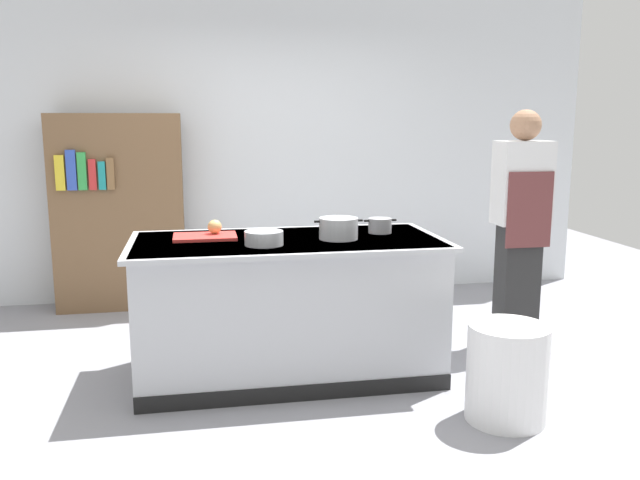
{
  "coord_description": "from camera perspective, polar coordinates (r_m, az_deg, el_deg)",
  "views": [
    {
      "loc": [
        -0.56,
        -4.09,
        1.66
      ],
      "look_at": [
        0.25,
        0.2,
        0.85
      ],
      "focal_mm": 37.05,
      "sensor_mm": 36.0,
      "label": 1
    }
  ],
  "objects": [
    {
      "name": "sauce_pan",
      "position": [
        4.44,
        5.2,
        1.26
      ],
      "size": [
        0.22,
        0.16,
        0.1
      ],
      "color": "#99999E",
      "rests_on": "counter_island"
    },
    {
      "name": "stock_pot",
      "position": [
        4.2,
        1.61,
        1.01
      ],
      "size": [
        0.31,
        0.25,
        0.14
      ],
      "color": "#B7BABF",
      "rests_on": "counter_island"
    },
    {
      "name": "back_wall",
      "position": [
        6.22,
        -5.57,
        8.97
      ],
      "size": [
        6.4,
        0.12,
        3.0
      ],
      "primitive_type": "cube",
      "color": "silver",
      "rests_on": "ground_plane"
    },
    {
      "name": "ground_plane",
      "position": [
        4.45,
        -2.74,
        -11.4
      ],
      "size": [
        10.0,
        10.0,
        0.0
      ],
      "primitive_type": "plane",
      "color": "gray"
    },
    {
      "name": "counter_island",
      "position": [
        4.3,
        -2.79,
        -5.64
      ],
      "size": [
        1.98,
        0.98,
        0.9
      ],
      "color": "#B7BABF",
      "rests_on": "ground_plane"
    },
    {
      "name": "trash_bin",
      "position": [
        3.86,
        15.84,
        -10.98
      ],
      "size": [
        0.44,
        0.44,
        0.55
      ],
      "primitive_type": "cylinder",
      "color": "white",
      "rests_on": "ground_plane"
    },
    {
      "name": "mixing_bowl",
      "position": [
        4.01,
        -4.87,
        0.17
      ],
      "size": [
        0.24,
        0.24,
        0.09
      ],
      "primitive_type": "cylinder",
      "color": "#B7BABF",
      "rests_on": "counter_island"
    },
    {
      "name": "person_chef",
      "position": [
        5.01,
        16.93,
        1.48
      ],
      "size": [
        0.38,
        0.25,
        1.72
      ],
      "rotation": [
        0.0,
        0.0,
        1.42
      ],
      "color": "#292929",
      "rests_on": "ground_plane"
    },
    {
      "name": "onion",
      "position": [
        4.32,
        -9.09,
        1.13
      ],
      "size": [
        0.09,
        0.09,
        0.09
      ],
      "primitive_type": "sphere",
      "color": "tan",
      "rests_on": "cutting_board"
    },
    {
      "name": "bookshelf",
      "position": [
        5.99,
        -16.98,
        2.28
      ],
      "size": [
        1.1,
        0.31,
        1.7
      ],
      "color": "brown",
      "rests_on": "ground_plane"
    },
    {
      "name": "cutting_board",
      "position": [
        4.29,
        -9.9,
        0.28
      ],
      "size": [
        0.4,
        0.28,
        0.02
      ],
      "primitive_type": "cube",
      "color": "red",
      "rests_on": "counter_island"
    }
  ]
}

